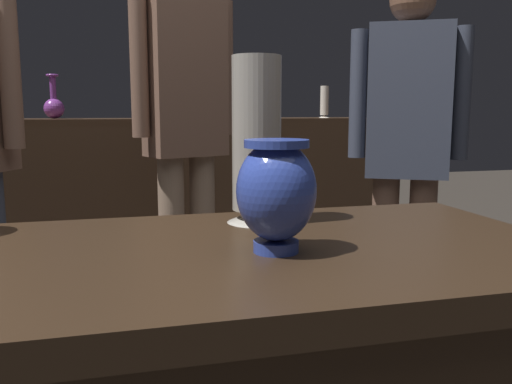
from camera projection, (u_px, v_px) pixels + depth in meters
back_display_shelf at (154, 205)px, 3.09m from camera, size 2.60×0.40×0.99m
vase_centerpiece at (276, 191)px, 0.89m from camera, size 0.13×0.13×0.19m
vase_left_accent at (257, 144)px, 1.12m from camera, size 0.13×0.13×0.35m
shelf_vase_left at (54, 105)px, 2.92m from camera, size 0.11×0.11×0.24m
shelf_vase_right at (239, 110)px, 3.21m from camera, size 0.07×0.07×0.14m
shelf_vase_far_right at (324, 103)px, 3.27m from camera, size 0.07×0.07×0.19m
shelf_vase_center at (151, 110)px, 3.03m from camera, size 0.07×0.07×0.15m
visitor_near_right at (407, 142)px, 2.18m from camera, size 0.42×0.31×1.55m
visitor_center_back at (185, 116)px, 2.25m from camera, size 0.44×0.28×1.71m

